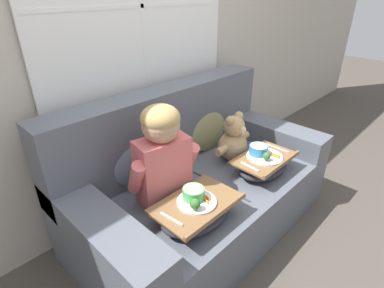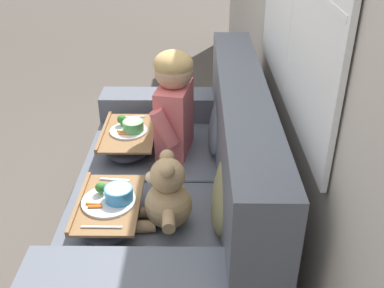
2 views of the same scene
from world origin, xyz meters
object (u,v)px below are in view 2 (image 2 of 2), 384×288
(throw_pillow_behind_child, at_px, (221,121))
(teddy_bear, at_px, (167,197))
(couch, at_px, (183,195))
(lap_tray_teddy, at_px, (110,211))
(throw_pillow_behind_teddy, at_px, (228,190))
(lap_tray_child, at_px, (129,139))
(child_figure, at_px, (174,98))

(throw_pillow_behind_child, distance_m, teddy_bear, 0.71)
(couch, relative_size, throw_pillow_behind_child, 4.24)
(throw_pillow_behind_child, bearing_deg, lap_tray_teddy, -38.39)
(couch, xyz_separation_m, lap_tray_teddy, (0.33, -0.32, 0.15))
(couch, relative_size, lap_tray_teddy, 4.02)
(throw_pillow_behind_child, bearing_deg, throw_pillow_behind_teddy, 0.00)
(couch, bearing_deg, teddy_bear, -10.08)
(throw_pillow_behind_child, relative_size, lap_tray_teddy, 0.95)
(teddy_bear, xyz_separation_m, lap_tray_child, (-0.66, -0.26, -0.08))
(child_figure, bearing_deg, teddy_bear, -0.33)
(couch, height_order, teddy_bear, couch)
(throw_pillow_behind_child, xyz_separation_m, lap_tray_teddy, (0.66, -0.52, -0.12))
(couch, distance_m, child_figure, 0.53)
(throw_pillow_behind_child, relative_size, throw_pillow_behind_teddy, 0.98)
(throw_pillow_behind_teddy, height_order, lap_tray_child, throw_pillow_behind_teddy)
(teddy_bear, xyz_separation_m, lap_tray_teddy, (-0.00, -0.26, -0.08))
(couch, relative_size, child_figure, 2.96)
(child_figure, xyz_separation_m, lap_tray_child, (-0.00, -0.26, -0.26))
(child_figure, height_order, teddy_bear, child_figure)
(child_figure, relative_size, lap_tray_teddy, 1.36)
(throw_pillow_behind_teddy, height_order, child_figure, child_figure)
(lap_tray_child, bearing_deg, couch, 43.88)
(couch, distance_m, throw_pillow_behind_child, 0.48)
(couch, distance_m, teddy_bear, 0.41)
(throw_pillow_behind_child, distance_m, lap_tray_teddy, 0.85)
(couch, xyz_separation_m, lap_tray_child, (-0.33, -0.32, 0.15))
(throw_pillow_behind_teddy, relative_size, lap_tray_child, 0.92)
(throw_pillow_behind_child, bearing_deg, teddy_bear, -21.88)
(throw_pillow_behind_teddy, bearing_deg, couch, -147.97)
(child_figure, bearing_deg, lap_tray_child, -90.02)
(throw_pillow_behind_teddy, xyz_separation_m, teddy_bear, (0.00, -0.26, -0.04))
(couch, bearing_deg, throw_pillow_behind_child, 147.97)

